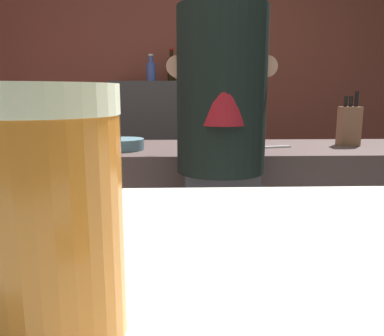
# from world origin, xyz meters

# --- Properties ---
(wall_back) EXTENTS (5.20, 0.10, 2.70)m
(wall_back) POSITION_xyz_m (0.00, 2.20, 1.35)
(wall_back) COLOR brown
(wall_back) RESTS_ON ground
(prep_counter) EXTENTS (2.10, 0.60, 0.89)m
(prep_counter) POSITION_xyz_m (0.35, 0.67, 0.44)
(prep_counter) COLOR #473736
(prep_counter) RESTS_ON ground
(back_shelf) EXTENTS (0.77, 0.36, 1.25)m
(back_shelf) POSITION_xyz_m (-0.14, 1.92, 0.62)
(back_shelf) COLOR #3F3D3E
(back_shelf) RESTS_ON ground
(bartender) EXTENTS (0.43, 0.52, 1.69)m
(bartender) POSITION_xyz_m (0.17, 0.21, 0.98)
(bartender) COLOR #343338
(bartender) RESTS_ON ground
(knife_block) EXTENTS (0.10, 0.08, 0.28)m
(knife_block) POSITION_xyz_m (0.89, 0.70, 0.99)
(knife_block) COLOR brown
(knife_block) RESTS_ON prep_counter
(mixing_bowl) EXTENTS (0.19, 0.19, 0.05)m
(mixing_bowl) POSITION_xyz_m (-0.26, 0.58, 0.92)
(mixing_bowl) COLOR slate
(mixing_bowl) RESTS_ON prep_counter
(chefs_knife) EXTENTS (0.24, 0.08, 0.01)m
(chefs_knife) POSITION_xyz_m (0.45, 0.62, 0.89)
(chefs_knife) COLOR silver
(chefs_knife) RESTS_ON prep_counter
(pint_glass_far) EXTENTS (0.07, 0.07, 0.12)m
(pint_glass_far) POSITION_xyz_m (-0.06, -1.08, 1.10)
(pint_glass_far) COLOR orange
(pint_glass_far) RESTS_ON bar_counter
(bottle_olive_oil) EXTENTS (0.07, 0.07, 0.20)m
(bottle_olive_oil) POSITION_xyz_m (-0.21, 1.82, 1.33)
(bottle_olive_oil) COLOR #3C519E
(bottle_olive_oil) RESTS_ON back_shelf
(bottle_vinegar) EXTENTS (0.05, 0.05, 0.20)m
(bottle_vinegar) POSITION_xyz_m (0.18, 1.93, 1.33)
(bottle_vinegar) COLOR black
(bottle_vinegar) RESTS_ON back_shelf
(bottle_hot_sauce) EXTENTS (0.07, 0.07, 0.27)m
(bottle_hot_sauce) POSITION_xyz_m (-0.05, 1.98, 1.35)
(bottle_hot_sauce) COLOR black
(bottle_hot_sauce) RESTS_ON back_shelf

